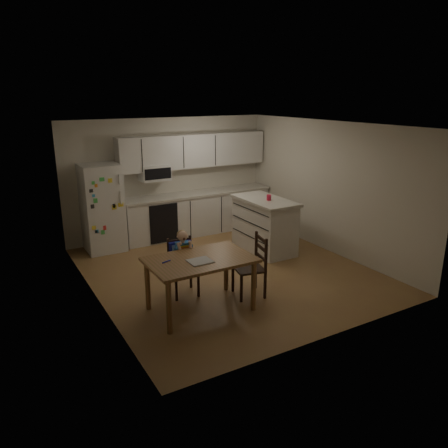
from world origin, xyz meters
TOP-DOWN VIEW (x-y plane):
  - room at (0.00, 0.48)m, footprint 4.52×5.01m
  - refrigerator at (-1.55, 2.15)m, footprint 0.72×0.70m
  - kitchen_run at (0.50, 2.24)m, footprint 3.37×0.62m
  - kitchen_island at (1.16, 0.56)m, footprint 0.73×1.40m
  - red_cup at (1.17, 0.44)m, footprint 0.09×0.09m
  - dining_table at (-1.05, -1.03)m, footprint 1.46×0.94m
  - napkin at (-1.10, -1.13)m, footprint 0.32×0.27m
  - toddler_spoon at (-1.52, -0.92)m, footprint 0.12×0.06m
  - chair_booster at (-1.04, -0.41)m, footprint 0.43×0.43m
  - chair_side at (-0.10, -1.00)m, footprint 0.50×0.50m

SIDE VIEW (x-z plane):
  - kitchen_island at x=1.16m, z-range 0.00..1.04m
  - chair_side at x=-0.10m, z-range 0.06..1.01m
  - chair_booster at x=-1.04m, z-range 0.11..1.14m
  - dining_table at x=-1.05m, z-range 0.29..1.07m
  - napkin at x=-1.10m, z-range 0.78..0.79m
  - toddler_spoon at x=-1.52m, z-range 0.78..0.80m
  - refrigerator at x=-1.55m, z-range 0.00..1.70m
  - kitchen_run at x=0.50m, z-range -0.20..1.95m
  - red_cup at x=1.17m, z-range 1.03..1.14m
  - room at x=0.00m, z-range -0.01..2.51m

